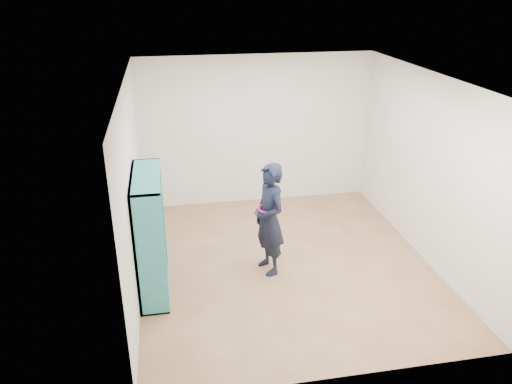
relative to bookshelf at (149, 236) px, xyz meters
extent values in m
plane|color=brown|center=(1.84, 0.29, -0.76)|extent=(4.50, 4.50, 0.00)
plane|color=white|center=(1.84, 0.29, 1.84)|extent=(4.50, 4.50, 0.00)
cube|color=silver|center=(-0.16, 0.29, 0.54)|extent=(0.02, 4.50, 2.60)
cube|color=silver|center=(3.84, 0.29, 0.54)|extent=(0.02, 4.50, 2.60)
cube|color=silver|center=(1.84, 2.54, 0.54)|extent=(4.00, 0.02, 2.60)
cube|color=silver|center=(1.84, -1.96, 0.54)|extent=(4.00, 0.02, 2.60)
cube|color=teal|center=(0.03, -0.58, 0.03)|extent=(0.35, 0.02, 1.58)
cube|color=teal|center=(0.03, 0.58, 0.03)|extent=(0.35, 0.02, 1.58)
cube|color=teal|center=(0.03, 0.00, -0.75)|extent=(0.35, 1.19, 0.02)
cube|color=teal|center=(0.03, 0.00, 0.81)|extent=(0.35, 1.19, 0.02)
cube|color=teal|center=(-0.13, 0.00, 0.03)|extent=(0.02, 1.19, 1.58)
cube|color=teal|center=(0.03, -0.19, 0.03)|extent=(0.32, 0.02, 1.53)
cube|color=teal|center=(0.03, 0.19, 0.03)|extent=(0.32, 0.02, 1.53)
cube|color=teal|center=(0.03, 0.00, -0.36)|extent=(0.32, 1.14, 0.02)
cube|color=teal|center=(0.03, 0.00, 0.03)|extent=(0.32, 1.14, 0.02)
cube|color=teal|center=(0.03, 0.00, 0.41)|extent=(0.32, 1.14, 0.02)
cube|color=beige|center=(0.05, -0.38, -0.69)|extent=(0.22, 0.14, 0.08)
cube|color=black|center=(0.06, -0.44, -0.23)|extent=(0.18, 0.16, 0.23)
cube|color=maroon|center=(0.06, -0.44, 0.16)|extent=(0.18, 0.16, 0.24)
cube|color=silver|center=(0.05, -0.38, 0.45)|extent=(0.22, 0.14, 0.06)
cube|color=navy|center=(0.06, -0.06, -0.59)|extent=(0.18, 0.16, 0.28)
cube|color=brown|center=(0.06, -0.06, -0.24)|extent=(0.18, 0.16, 0.21)
cube|color=#BFB28C|center=(0.05, 0.00, 0.08)|extent=(0.22, 0.14, 0.08)
cube|color=#26594C|center=(0.06, -0.06, 0.54)|extent=(0.18, 0.16, 0.22)
cube|color=beige|center=(0.06, 0.32, -0.58)|extent=(0.18, 0.16, 0.30)
cube|color=black|center=(0.05, 0.38, -0.32)|extent=(0.22, 0.14, 0.06)
cube|color=maroon|center=(0.06, 0.32, 0.16)|extent=(0.18, 0.16, 0.24)
cube|color=silver|center=(0.06, 0.32, 0.55)|extent=(0.18, 0.16, 0.26)
imported|color=black|center=(1.58, 0.16, 0.02)|extent=(0.51, 0.65, 1.56)
torus|color=#AD0D6E|center=(1.58, 0.16, 0.18)|extent=(0.40, 0.40, 0.04)
cube|color=silver|center=(1.41, 0.19, 0.12)|extent=(0.06, 0.09, 0.12)
cube|color=black|center=(1.41, 0.19, 0.12)|extent=(0.06, 0.09, 0.12)
camera|label=1|loc=(0.32, -5.65, 2.98)|focal=35.00mm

